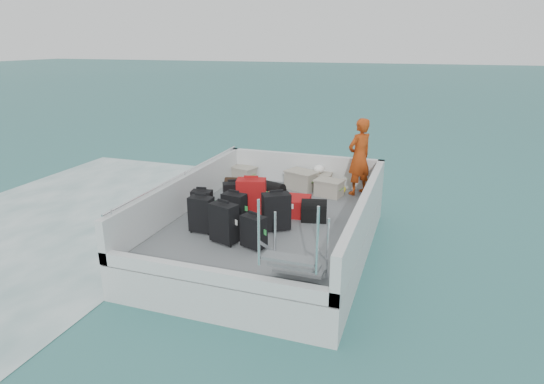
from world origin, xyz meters
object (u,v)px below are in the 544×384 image
(suitcase_6, at_px, (254,232))
(crate_3, at_px, (329,189))
(suitcase_2, at_px, (233,197))
(suitcase_5, at_px, (251,198))
(suitcase_7, at_px, (276,212))
(crate_0, at_px, (244,175))
(crate_1, at_px, (302,181))
(crate_2, at_px, (319,181))
(suitcase_1, at_px, (202,205))
(suitcase_3, at_px, (224,223))
(suitcase_0, at_px, (202,215))
(suitcase_8, at_px, (287,205))
(passenger, at_px, (359,157))
(suitcase_4, at_px, (234,210))

(suitcase_6, bearing_deg, crate_3, 99.01)
(suitcase_2, relative_size, suitcase_6, 1.02)
(suitcase_5, bearing_deg, crate_3, 41.12)
(crate_3, bearing_deg, suitcase_7, -102.77)
(suitcase_7, distance_m, crate_0, 3.05)
(crate_1, height_order, crate_2, crate_1)
(suitcase_2, distance_m, crate_2, 2.30)
(suitcase_1, height_order, crate_0, suitcase_1)
(suitcase_3, distance_m, crate_2, 3.47)
(suitcase_0, distance_m, suitcase_1, 0.59)
(suitcase_6, xyz_separation_m, suitcase_7, (0.10, 0.82, 0.06))
(suitcase_0, xyz_separation_m, suitcase_6, (1.08, -0.31, -0.04))
(crate_2, bearing_deg, crate_0, -178.70)
(suitcase_6, relative_size, suitcase_8, 0.64)
(crate_1, bearing_deg, suitcase_5, -102.91)
(suitcase_2, distance_m, suitcase_6, 1.79)
(suitcase_0, relative_size, suitcase_8, 0.74)
(suitcase_3, bearing_deg, crate_2, 94.03)
(crate_0, xyz_separation_m, passenger, (2.70, -0.08, 0.67))
(suitcase_1, xyz_separation_m, crate_0, (-0.22, 2.53, -0.12))
(suitcase_8, bearing_deg, suitcase_4, 136.32)
(suitcase_6, bearing_deg, suitcase_7, 103.14)
(suitcase_8, distance_m, passenger, 2.08)
(suitcase_1, relative_size, suitcase_3, 0.83)
(suitcase_1, distance_m, crate_3, 2.85)
(crate_0, bearing_deg, suitcase_2, -73.54)
(suitcase_4, bearing_deg, suitcase_2, 123.11)
(suitcase_8, relative_size, crate_2, 1.57)
(suitcase_4, relative_size, suitcase_7, 0.91)
(crate_0, bearing_deg, suitcase_5, -64.00)
(suitcase_7, xyz_separation_m, crate_3, (0.48, 2.12, -0.17))
(suitcase_5, bearing_deg, crate_2, 54.97)
(suitcase_0, height_order, suitcase_7, suitcase_7)
(suitcase_6, relative_size, crate_3, 1.00)
(suitcase_3, xyz_separation_m, crate_2, (0.78, 3.38, -0.17))
(crate_1, xyz_separation_m, crate_3, (0.68, -0.27, -0.03))
(suitcase_5, height_order, suitcase_6, suitcase_5)
(crate_2, bearing_deg, suitcase_3, -102.97)
(passenger, bearing_deg, suitcase_2, -12.29)
(suitcase_6, bearing_deg, suitcase_8, 108.52)
(suitcase_8, bearing_deg, passenger, -38.89)
(suitcase_5, height_order, crate_3, suitcase_5)
(suitcase_8, height_order, passenger, passenger)
(suitcase_2, xyz_separation_m, passenger, (2.14, 1.81, 0.55))
(suitcase_3, distance_m, suitcase_6, 0.54)
(suitcase_3, height_order, suitcase_4, suitcase_3)
(suitcase_5, xyz_separation_m, crate_3, (1.13, 1.66, -0.20))
(passenger, bearing_deg, suitcase_0, 0.83)
(crate_3, bearing_deg, suitcase_6, -101.19)
(suitcase_4, bearing_deg, suitcase_7, 14.09)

